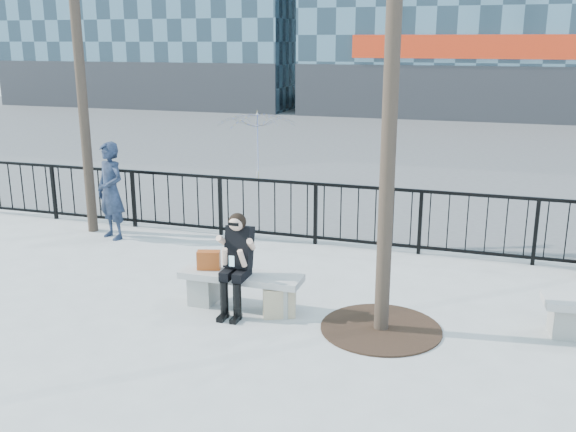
% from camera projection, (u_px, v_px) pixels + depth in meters
% --- Properties ---
extents(ground, '(120.00, 120.00, 0.00)m').
position_uv_depth(ground, '(242.00, 307.00, 8.61)').
color(ground, gray).
rests_on(ground, ground).
extents(street_surface, '(60.00, 23.00, 0.01)m').
position_uv_depth(street_surface, '(401.00, 143.00, 22.38)').
color(street_surface, '#474747').
rests_on(street_surface, ground).
extents(railing, '(14.00, 0.06, 1.10)m').
position_uv_depth(railing, '(305.00, 213.00, 11.22)').
color(railing, black).
rests_on(railing, ground).
extents(tree_grate, '(1.50, 1.50, 0.02)m').
position_uv_depth(tree_grate, '(381.00, 328.00, 7.96)').
color(tree_grate, black).
rests_on(tree_grate, ground).
extents(bench_main, '(1.65, 0.46, 0.49)m').
position_uv_depth(bench_main, '(241.00, 287.00, 8.53)').
color(bench_main, slate).
rests_on(bench_main, ground).
extents(seated_woman, '(0.50, 0.64, 1.34)m').
position_uv_depth(seated_woman, '(236.00, 264.00, 8.28)').
color(seated_woman, black).
rests_on(seated_woman, ground).
extents(handbag, '(0.34, 0.23, 0.25)m').
position_uv_depth(handbag, '(209.00, 260.00, 8.60)').
color(handbag, '#9E3F13').
rests_on(handbag, bench_main).
extents(shopping_bag, '(0.43, 0.31, 0.39)m').
position_uv_depth(shopping_bag, '(279.00, 303.00, 8.26)').
color(shopping_bag, '#C1B188').
rests_on(shopping_bag, ground).
extents(standing_man, '(0.75, 0.64, 1.75)m').
position_uv_depth(standing_man, '(111.00, 191.00, 11.41)').
color(standing_man, black).
rests_on(standing_man, ground).
extents(vendor_umbrella, '(2.34, 2.37, 1.82)m').
position_uv_depth(vendor_umbrella, '(256.00, 147.00, 15.91)').
color(vendor_umbrella, gold).
rests_on(vendor_umbrella, ground).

